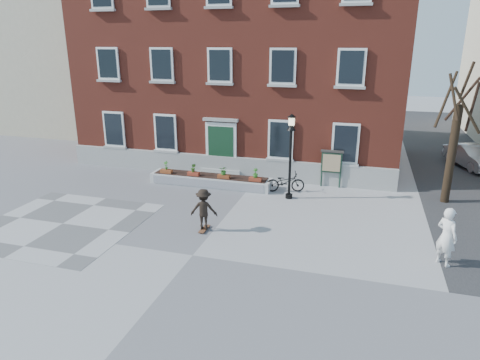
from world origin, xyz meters
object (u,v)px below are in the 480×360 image
(parked_car, at_px, (471,156))
(bicycle, at_px, (285,182))
(lamp_post, at_px, (291,145))
(skateboarder, at_px, (204,209))
(bystander, at_px, (447,237))
(notice_board, at_px, (332,162))

(parked_car, bearing_deg, bicycle, -163.03)
(lamp_post, relative_size, skateboarder, 2.35)
(bystander, xyz_separation_m, notice_board, (-4.23, 6.91, 0.28))
(skateboarder, bearing_deg, bicycle, 67.98)
(notice_board, height_order, skateboarder, notice_board)
(notice_board, distance_m, skateboarder, 7.86)
(parked_car, relative_size, notice_board, 2.09)
(parked_car, xyz_separation_m, notice_board, (-7.43, -5.85, 0.62))
(bicycle, height_order, lamp_post, lamp_post)
(parked_car, distance_m, lamp_post, 12.31)
(parked_car, bearing_deg, notice_board, -162.06)
(bicycle, bearing_deg, bystander, -148.55)
(bicycle, relative_size, notice_board, 0.99)
(parked_car, xyz_separation_m, bystander, (-3.20, -12.76, 0.34))
(bystander, distance_m, lamp_post, 7.72)
(notice_board, bearing_deg, lamp_post, -127.42)
(parked_car, distance_m, skateboarder, 17.05)
(lamp_post, bearing_deg, skateboarder, -119.29)
(bystander, bearing_deg, parked_car, -57.81)
(bicycle, bearing_deg, skateboarder, 141.04)
(notice_board, bearing_deg, bystander, -58.51)
(skateboarder, bearing_deg, bystander, -1.80)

